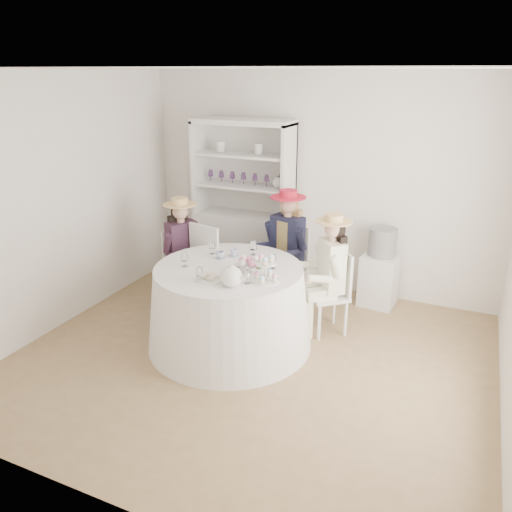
% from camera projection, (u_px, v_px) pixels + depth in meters
% --- Properties ---
extents(ground, '(4.50, 4.50, 0.00)m').
position_uv_depth(ground, '(252.00, 358.00, 4.96)').
color(ground, olive).
rests_on(ground, ground).
extents(ceiling, '(4.50, 4.50, 0.00)m').
position_uv_depth(ceiling, '(251.00, 68.00, 4.02)').
color(ceiling, white).
rests_on(ceiling, wall_back).
extents(wall_back, '(4.50, 0.00, 4.50)m').
position_uv_depth(wall_back, '(318.00, 185.00, 6.20)').
color(wall_back, white).
rests_on(wall_back, ground).
extents(wall_front, '(4.50, 0.00, 4.50)m').
position_uv_depth(wall_front, '(103.00, 326.00, 2.78)').
color(wall_front, white).
rests_on(wall_front, ground).
extents(wall_left, '(0.00, 4.50, 4.50)m').
position_uv_depth(wall_left, '(61.00, 203.00, 5.35)').
color(wall_left, white).
rests_on(wall_left, ground).
extents(tea_table, '(1.68, 1.68, 0.85)m').
position_uv_depth(tea_table, '(229.00, 306.00, 5.08)').
color(tea_table, white).
rests_on(tea_table, ground).
extents(hutch, '(1.43, 0.92, 2.13)m').
position_uv_depth(hutch, '(245.00, 227.00, 6.52)').
color(hutch, silver).
rests_on(hutch, ground).
extents(side_table, '(0.44, 0.44, 0.63)m').
position_uv_depth(side_table, '(379.00, 280.00, 6.01)').
color(side_table, silver).
rests_on(side_table, ground).
extents(hatbox, '(0.39, 0.39, 0.33)m').
position_uv_depth(hatbox, '(383.00, 242.00, 5.84)').
color(hatbox, black).
rests_on(hatbox, side_table).
extents(guest_left, '(0.57, 0.52, 1.33)m').
position_uv_depth(guest_left, '(183.00, 247.00, 5.81)').
color(guest_left, silver).
rests_on(guest_left, ground).
extents(guest_mid, '(0.54, 0.58, 1.43)m').
position_uv_depth(guest_mid, '(286.00, 243.00, 5.77)').
color(guest_mid, silver).
rests_on(guest_mid, ground).
extents(guest_right, '(0.57, 0.55, 1.33)m').
position_uv_depth(guest_right, '(329.00, 268.00, 5.21)').
color(guest_right, silver).
rests_on(guest_right, ground).
extents(spare_chair, '(0.53, 0.53, 1.07)m').
position_uv_depth(spare_chair, '(212.00, 264.00, 5.81)').
color(spare_chair, silver).
rests_on(spare_chair, ground).
extents(teacup_a, '(0.11, 0.11, 0.07)m').
position_uv_depth(teacup_a, '(220.00, 256.00, 5.15)').
color(teacup_a, white).
rests_on(teacup_a, tea_table).
extents(teacup_b, '(0.10, 0.10, 0.07)m').
position_uv_depth(teacup_b, '(234.00, 253.00, 5.21)').
color(teacup_b, white).
rests_on(teacup_b, tea_table).
extents(teacup_c, '(0.12, 0.12, 0.08)m').
position_uv_depth(teacup_c, '(259.00, 260.00, 5.02)').
color(teacup_c, white).
rests_on(teacup_c, tea_table).
extents(flower_bowl, '(0.29, 0.29, 0.05)m').
position_uv_depth(flower_bowl, '(245.00, 269.00, 4.82)').
color(flower_bowl, white).
rests_on(flower_bowl, tea_table).
extents(flower_arrangement, '(0.19, 0.19, 0.07)m').
position_uv_depth(flower_arrangement, '(248.00, 263.00, 4.81)').
color(flower_arrangement, pink).
rests_on(flower_arrangement, tea_table).
extents(table_teapot, '(0.28, 0.20, 0.21)m').
position_uv_depth(table_teapot, '(232.00, 277.00, 4.49)').
color(table_teapot, white).
rests_on(table_teapot, tea_table).
extents(sandwich_plate, '(0.27, 0.27, 0.06)m').
position_uv_depth(sandwich_plate, '(210.00, 278.00, 4.64)').
color(sandwich_plate, white).
rests_on(sandwich_plate, tea_table).
extents(cupcake_stand, '(0.27, 0.27, 0.25)m').
position_uv_depth(cupcake_stand, '(266.00, 272.00, 4.59)').
color(cupcake_stand, white).
rests_on(cupcake_stand, tea_table).
extents(stemware_set, '(0.90, 0.94, 0.15)m').
position_uv_depth(stemware_set, '(228.00, 260.00, 4.91)').
color(stemware_set, white).
rests_on(stemware_set, tea_table).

